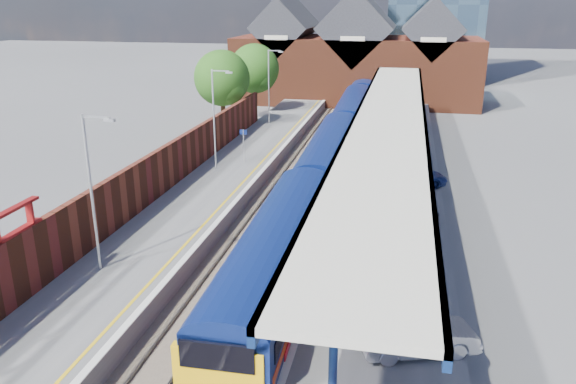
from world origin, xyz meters
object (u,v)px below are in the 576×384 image
lamp_post_d (270,82)px  parked_car_silver (418,335)px  train (344,130)px  lamp_post_b (93,184)px  parked_car_dark (399,207)px  parked_car_blue (417,176)px  platform_sign (244,140)px  lamp_post_c (216,113)px

lamp_post_d → parked_car_silver: 38.21m
train → lamp_post_b: bearing=-107.1°
lamp_post_d → parked_car_dark: 26.51m
parked_car_dark → parked_car_blue: size_ratio=1.11×
lamp_post_d → platform_sign: bearing=-84.4°
lamp_post_b → parked_car_dark: size_ratio=1.61×
parked_car_silver → platform_sign: bearing=9.6°
lamp_post_c → platform_sign: bearing=55.7°
parked_car_silver → train: bearing=-8.9°
lamp_post_c → lamp_post_d: (0.00, 16.00, 0.00)m
lamp_post_c → parked_car_silver: (13.72, -19.51, -3.33)m
lamp_post_d → parked_car_silver: size_ratio=1.73×
lamp_post_d → train: bearing=-39.4°
train → platform_sign: (-6.49, -7.56, 0.57)m
platform_sign → parked_car_silver: (12.36, -21.51, -1.02)m
train → lamp_post_c: 12.70m
parked_car_silver → parked_car_blue: parked_car_silver is taller
train → lamp_post_b: 26.89m
train → parked_car_silver: (5.87, -29.06, -0.45)m
train → lamp_post_b: lamp_post_b is taller
platform_sign → parked_car_blue: platform_sign is taller
train → lamp_post_b: (-7.86, -25.56, 2.87)m
parked_car_blue → platform_sign: bearing=75.8°
lamp_post_d → lamp_post_c: bearing=-90.0°
lamp_post_c → lamp_post_d: 16.00m
lamp_post_c → lamp_post_d: same height
train → lamp_post_c: size_ratio=9.42×
parked_car_silver → parked_car_blue: 18.85m
parked_car_silver → lamp_post_b: bearing=55.4°
lamp_post_d → platform_sign: lamp_post_d is taller
train → parked_car_dark: train is taller
parked_car_dark → parked_car_blue: 6.40m
lamp_post_d → parked_car_silver: lamp_post_d is taller
train → lamp_post_d: (-7.86, 6.44, 2.87)m
lamp_post_b → parked_car_dark: lamp_post_b is taller
lamp_post_c → platform_sign: size_ratio=2.80×
parked_car_blue → lamp_post_c: bearing=85.1°
lamp_post_c → parked_car_silver: size_ratio=1.73×
lamp_post_b → parked_car_silver: size_ratio=1.73×
lamp_post_c → parked_car_silver: 24.08m
lamp_post_b → parked_car_blue: lamp_post_b is taller
parked_car_dark → platform_sign: bearing=58.8°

